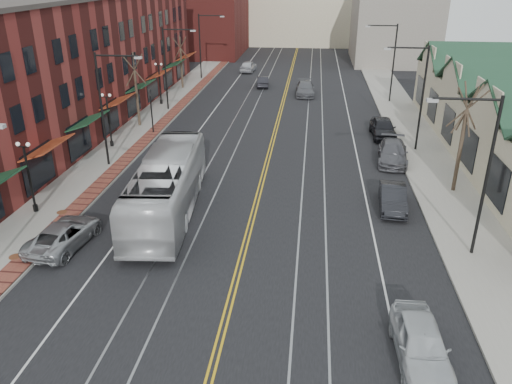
% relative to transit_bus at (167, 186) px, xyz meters
% --- Properties ---
extents(ground, '(160.00, 160.00, 0.00)m').
position_rel_transit_bus_xyz_m(ground, '(5.00, -8.99, -1.73)').
color(ground, black).
rests_on(ground, ground).
extents(sidewalk_left, '(4.00, 120.00, 0.15)m').
position_rel_transit_bus_xyz_m(sidewalk_left, '(-7.00, 11.01, -1.66)').
color(sidewalk_left, gray).
rests_on(sidewalk_left, ground).
extents(sidewalk_right, '(4.00, 120.00, 0.15)m').
position_rel_transit_bus_xyz_m(sidewalk_right, '(17.00, 11.01, -1.66)').
color(sidewalk_right, gray).
rests_on(sidewalk_right, ground).
extents(building_left, '(10.00, 50.00, 11.00)m').
position_rel_transit_bus_xyz_m(building_left, '(-14.00, 18.01, 3.77)').
color(building_left, maroon).
rests_on(building_left, ground).
extents(backdrop_left, '(14.00, 18.00, 14.00)m').
position_rel_transit_bus_xyz_m(backdrop_left, '(-11.00, 61.01, 5.27)').
color(backdrop_left, maroon).
rests_on(backdrop_left, ground).
extents(backdrop_mid, '(22.00, 14.00, 9.00)m').
position_rel_transit_bus_xyz_m(backdrop_mid, '(5.00, 76.01, 2.77)').
color(backdrop_mid, '#B9AF8E').
rests_on(backdrop_mid, ground).
extents(backdrop_right, '(12.00, 16.00, 11.00)m').
position_rel_transit_bus_xyz_m(backdrop_right, '(20.00, 56.01, 3.77)').
color(backdrop_right, slate).
rests_on(backdrop_right, ground).
extents(streetlight_l_1, '(3.33, 0.25, 8.00)m').
position_rel_transit_bus_xyz_m(streetlight_l_1, '(-6.05, 7.01, 3.29)').
color(streetlight_l_1, black).
rests_on(streetlight_l_1, sidewalk_left).
extents(streetlight_l_2, '(3.33, 0.25, 8.00)m').
position_rel_transit_bus_xyz_m(streetlight_l_2, '(-6.05, 23.01, 3.29)').
color(streetlight_l_2, black).
rests_on(streetlight_l_2, sidewalk_left).
extents(streetlight_l_3, '(3.33, 0.25, 8.00)m').
position_rel_transit_bus_xyz_m(streetlight_l_3, '(-6.05, 39.01, 3.29)').
color(streetlight_l_3, black).
rests_on(streetlight_l_3, sidewalk_left).
extents(streetlight_r_0, '(3.33, 0.25, 8.00)m').
position_rel_transit_bus_xyz_m(streetlight_r_0, '(16.05, -2.99, 3.29)').
color(streetlight_r_0, black).
rests_on(streetlight_r_0, sidewalk_right).
extents(streetlight_r_1, '(3.33, 0.25, 8.00)m').
position_rel_transit_bus_xyz_m(streetlight_r_1, '(16.05, 13.01, 3.29)').
color(streetlight_r_1, black).
rests_on(streetlight_r_1, sidewalk_right).
extents(streetlight_r_2, '(3.33, 0.25, 8.00)m').
position_rel_transit_bus_xyz_m(streetlight_r_2, '(16.05, 29.01, 3.29)').
color(streetlight_r_2, black).
rests_on(streetlight_r_2, sidewalk_right).
extents(lamppost_l_1, '(0.84, 0.28, 4.27)m').
position_rel_transit_bus_xyz_m(lamppost_l_1, '(-7.80, -0.99, 0.47)').
color(lamppost_l_1, black).
rests_on(lamppost_l_1, sidewalk_left).
extents(lamppost_l_2, '(0.84, 0.28, 4.27)m').
position_rel_transit_bus_xyz_m(lamppost_l_2, '(-7.80, 11.01, 0.47)').
color(lamppost_l_2, black).
rests_on(lamppost_l_2, sidewalk_left).
extents(lamppost_l_3, '(0.84, 0.28, 4.27)m').
position_rel_transit_bus_xyz_m(lamppost_l_3, '(-7.80, 25.01, 0.47)').
color(lamppost_l_3, black).
rests_on(lamppost_l_3, sidewalk_left).
extents(tree_left_near, '(1.78, 1.37, 6.48)m').
position_rel_transit_bus_xyz_m(tree_left_near, '(-7.50, 17.01, 1.78)').
color(tree_left_near, '#382B21').
rests_on(tree_left_near, sidewalk_left).
extents(tree_left_far, '(1.66, 1.28, 6.02)m').
position_rel_transit_bus_xyz_m(tree_left_far, '(-7.50, 33.01, 1.54)').
color(tree_left_far, '#382B21').
rests_on(tree_left_far, sidewalk_left).
extents(tree_right_mid, '(1.90, 1.46, 6.93)m').
position_rel_transit_bus_xyz_m(tree_right_mid, '(17.50, 5.01, 2.02)').
color(tree_right_mid, '#382B21').
rests_on(tree_right_mid, sidewalk_right).
extents(manhole_mid, '(0.60, 0.60, 0.02)m').
position_rel_transit_bus_xyz_m(manhole_mid, '(-6.20, -5.99, -1.57)').
color(manhole_mid, '#592D19').
rests_on(manhole_mid, sidewalk_left).
extents(manhole_far, '(0.60, 0.60, 0.02)m').
position_rel_transit_bus_xyz_m(manhole_far, '(-6.20, -0.99, -1.57)').
color(manhole_far, '#592D19').
rests_on(manhole_far, sidewalk_left).
extents(traffic_signal, '(0.18, 0.15, 3.80)m').
position_rel_transit_bus_xyz_m(traffic_signal, '(-5.60, 15.01, 0.62)').
color(traffic_signal, black).
rests_on(traffic_signal, sidewalk_left).
extents(transit_bus, '(3.98, 12.64, 3.46)m').
position_rel_transit_bus_xyz_m(transit_bus, '(0.00, 0.00, 0.00)').
color(transit_bus, silver).
rests_on(transit_bus, ground).
extents(parked_suv, '(2.81, 5.08, 1.35)m').
position_rel_transit_bus_xyz_m(parked_suv, '(-4.30, -4.42, -1.06)').
color(parked_suv, '#989B9F').
rests_on(parked_suv, ground).
extents(parked_car_a, '(1.93, 4.53, 1.53)m').
position_rel_transit_bus_xyz_m(parked_car_a, '(12.50, -10.91, -0.97)').
color(parked_car_a, silver).
rests_on(parked_car_a, ground).
extents(parked_car_b, '(1.76, 4.33, 1.40)m').
position_rel_transit_bus_xyz_m(parked_car_b, '(13.23, 2.07, -1.03)').
color(parked_car_b, black).
rests_on(parked_car_b, ground).
extents(parked_car_c, '(2.66, 5.36, 1.50)m').
position_rel_transit_bus_xyz_m(parked_car_c, '(14.30, 10.20, -0.98)').
color(parked_car_c, '#57565D').
rests_on(parked_car_c, ground).
extents(parked_car_d, '(2.05, 4.83, 1.63)m').
position_rel_transit_bus_xyz_m(parked_car_d, '(14.30, 16.41, -0.92)').
color(parked_car_d, black).
rests_on(parked_car_d, ground).
extents(distant_car_left, '(1.69, 3.98, 1.28)m').
position_rel_transit_bus_xyz_m(distant_car_left, '(2.02, 35.31, -1.09)').
color(distant_car_left, black).
rests_on(distant_car_left, ground).
extents(distant_car_right, '(2.24, 5.19, 1.49)m').
position_rel_transit_bus_xyz_m(distant_car_right, '(7.29, 31.36, -0.99)').
color(distant_car_right, '#5B5C62').
rests_on(distant_car_right, ground).
extents(distant_car_far, '(2.17, 4.65, 1.54)m').
position_rel_transit_bus_xyz_m(distant_car_far, '(-1.01, 44.91, -0.96)').
color(distant_car_far, silver).
rests_on(distant_car_far, ground).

